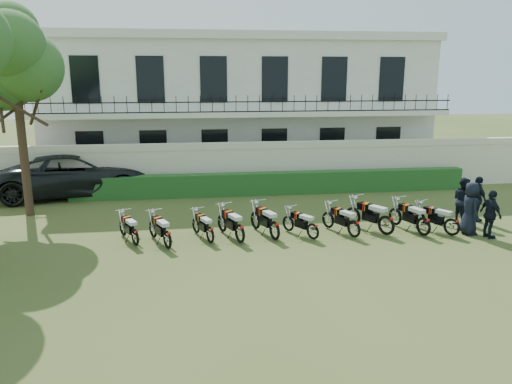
{
  "coord_description": "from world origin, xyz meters",
  "views": [
    {
      "loc": [
        -2.75,
        -14.73,
        5.36
      ],
      "look_at": [
        -0.54,
        1.75,
        1.42
      ],
      "focal_mm": 35.0,
      "sensor_mm": 36.0,
      "label": 1
    }
  ],
  "objects_px": {
    "motorcycle_2": "(210,231)",
    "officer_3": "(470,208)",
    "motorcycle_6": "(354,225)",
    "suv": "(75,174)",
    "motorcycle_0": "(135,233)",
    "motorcycle_5": "(313,227)",
    "motorcycle_3": "(240,229)",
    "motorcycle_7": "(386,221)",
    "officer_2": "(491,214)",
    "motorcycle_1": "(167,235)",
    "officer_4": "(463,200)",
    "officer_5": "(477,199)",
    "tree_west_near": "(15,59)",
    "motorcycle_4": "(275,226)",
    "motorcycle_9": "(452,223)",
    "motorcycle_8": "(424,222)"
  },
  "relations": [
    {
      "from": "officer_3",
      "to": "officer_5",
      "type": "distance_m",
      "value": 1.77
    },
    {
      "from": "motorcycle_2",
      "to": "officer_5",
      "type": "relative_size",
      "value": 0.97
    },
    {
      "from": "motorcycle_3",
      "to": "officer_2",
      "type": "relative_size",
      "value": 1.14
    },
    {
      "from": "motorcycle_2",
      "to": "motorcycle_3",
      "type": "bearing_deg",
      "value": -28.61
    },
    {
      "from": "tree_west_near",
      "to": "officer_4",
      "type": "height_order",
      "value": "tree_west_near"
    },
    {
      "from": "tree_west_near",
      "to": "motorcycle_0",
      "type": "height_order",
      "value": "tree_west_near"
    },
    {
      "from": "motorcycle_3",
      "to": "suv",
      "type": "bearing_deg",
      "value": 109.76
    },
    {
      "from": "motorcycle_6",
      "to": "motorcycle_9",
      "type": "distance_m",
      "value": 3.36
    },
    {
      "from": "motorcycle_3",
      "to": "motorcycle_6",
      "type": "height_order",
      "value": "motorcycle_3"
    },
    {
      "from": "tree_west_near",
      "to": "motorcycle_5",
      "type": "distance_m",
      "value": 12.35
    },
    {
      "from": "officer_3",
      "to": "suv",
      "type": "bearing_deg",
      "value": 66.08
    },
    {
      "from": "suv",
      "to": "officer_2",
      "type": "xyz_separation_m",
      "value": [
        15.01,
        -8.19,
        -0.15
      ]
    },
    {
      "from": "motorcycle_1",
      "to": "motorcycle_2",
      "type": "relative_size",
      "value": 1.06
    },
    {
      "from": "motorcycle_0",
      "to": "motorcycle_2",
      "type": "bearing_deg",
      "value": -26.4
    },
    {
      "from": "motorcycle_1",
      "to": "officer_5",
      "type": "bearing_deg",
      "value": -15.7
    },
    {
      "from": "officer_5",
      "to": "officer_4",
      "type": "bearing_deg",
      "value": 91.63
    },
    {
      "from": "motorcycle_5",
      "to": "suv",
      "type": "bearing_deg",
      "value": 107.78
    },
    {
      "from": "motorcycle_8",
      "to": "motorcycle_0",
      "type": "bearing_deg",
      "value": 159.0
    },
    {
      "from": "motorcycle_0",
      "to": "motorcycle_3",
      "type": "relative_size",
      "value": 0.88
    },
    {
      "from": "motorcycle_6",
      "to": "suv",
      "type": "height_order",
      "value": "suv"
    },
    {
      "from": "motorcycle_0",
      "to": "motorcycle_5",
      "type": "xyz_separation_m",
      "value": [
        5.75,
        -0.14,
        -0.01
      ]
    },
    {
      "from": "motorcycle_1",
      "to": "motorcycle_8",
      "type": "xyz_separation_m",
      "value": [
        8.52,
        0.16,
        0.04
      ]
    },
    {
      "from": "officer_3",
      "to": "officer_4",
      "type": "height_order",
      "value": "officer_3"
    },
    {
      "from": "motorcycle_2",
      "to": "officer_2",
      "type": "relative_size",
      "value": 1.0
    },
    {
      "from": "motorcycle_2",
      "to": "officer_3",
      "type": "xyz_separation_m",
      "value": [
        8.84,
        -0.14,
        0.47
      ]
    },
    {
      "from": "tree_west_near",
      "to": "motorcycle_0",
      "type": "relative_size",
      "value": 4.85
    },
    {
      "from": "motorcycle_0",
      "to": "motorcycle_2",
      "type": "height_order",
      "value": "motorcycle_0"
    },
    {
      "from": "officer_4",
      "to": "motorcycle_3",
      "type": "bearing_deg",
      "value": 88.37
    },
    {
      "from": "motorcycle_4",
      "to": "motorcycle_7",
      "type": "xyz_separation_m",
      "value": [
        3.84,
        0.01,
        0.03
      ]
    },
    {
      "from": "motorcycle_6",
      "to": "motorcycle_8",
      "type": "bearing_deg",
      "value": -29.47
    },
    {
      "from": "motorcycle_0",
      "to": "motorcycle_4",
      "type": "bearing_deg",
      "value": -25.56
    },
    {
      "from": "tree_west_near",
      "to": "officer_3",
      "type": "xyz_separation_m",
      "value": [
        15.63,
        -4.46,
        -4.98
      ]
    },
    {
      "from": "motorcycle_7",
      "to": "motorcycle_3",
      "type": "bearing_deg",
      "value": 150.11
    },
    {
      "from": "motorcycle_9",
      "to": "motorcycle_6",
      "type": "bearing_deg",
      "value": 142.41
    },
    {
      "from": "officer_4",
      "to": "officer_2",
      "type": "bearing_deg",
      "value": 167.76
    },
    {
      "from": "motorcycle_1",
      "to": "officer_4",
      "type": "bearing_deg",
      "value": -15.55
    },
    {
      "from": "motorcycle_2",
      "to": "motorcycle_4",
      "type": "distance_m",
      "value": 2.12
    },
    {
      "from": "motorcycle_9",
      "to": "suv",
      "type": "distance_m",
      "value": 15.94
    },
    {
      "from": "motorcycle_9",
      "to": "motorcycle_7",
      "type": "bearing_deg",
      "value": 137.64
    },
    {
      "from": "motorcycle_1",
      "to": "officer_2",
      "type": "relative_size",
      "value": 1.07
    },
    {
      "from": "motorcycle_9",
      "to": "motorcycle_0",
      "type": "bearing_deg",
      "value": 144.54
    },
    {
      "from": "officer_5",
      "to": "motorcycle_4",
      "type": "bearing_deg",
      "value": 95.04
    },
    {
      "from": "motorcycle_5",
      "to": "officer_5",
      "type": "distance_m",
      "value": 6.71
    },
    {
      "from": "motorcycle_3",
      "to": "motorcycle_4",
      "type": "relative_size",
      "value": 0.97
    },
    {
      "from": "motorcycle_7",
      "to": "motorcycle_0",
      "type": "bearing_deg",
      "value": 148.28
    },
    {
      "from": "motorcycle_6",
      "to": "officer_2",
      "type": "bearing_deg",
      "value": -33.45
    },
    {
      "from": "motorcycle_2",
      "to": "suv",
      "type": "distance_m",
      "value": 9.48
    },
    {
      "from": "motorcycle_1",
      "to": "motorcycle_5",
      "type": "height_order",
      "value": "motorcycle_1"
    },
    {
      "from": "officer_4",
      "to": "officer_5",
      "type": "bearing_deg",
      "value": -94.99
    },
    {
      "from": "motorcycle_5",
      "to": "motorcycle_7",
      "type": "distance_m",
      "value": 2.58
    }
  ]
}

